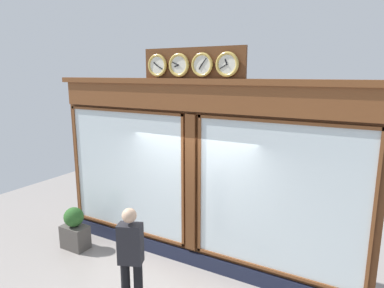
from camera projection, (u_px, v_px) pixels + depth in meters
name	position (u px, v px, depth m)	size (l,w,h in m)	color
shop_facade	(195.00, 174.00, 6.30)	(6.30, 0.42, 4.06)	#5B3319
pedestrian	(131.00, 256.00, 5.09)	(0.42, 0.34, 1.69)	black
planter_box	(75.00, 237.00, 7.12)	(0.56, 0.36, 0.49)	#4C4742
planter_shrub	(74.00, 217.00, 7.03)	(0.41, 0.41, 0.41)	#285623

